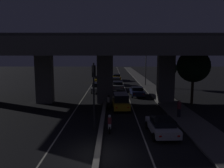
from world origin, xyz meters
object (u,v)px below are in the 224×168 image
at_px(motorcycle_black_filtering_mid, 110,102).
at_px(pedestrian_on_sidewalk, 180,108).
at_px(car_white_lead, 163,126).
at_px(car_dark_blue_third, 138,91).
at_px(car_taxi_yellow_second_oncoming, 100,79).
at_px(motorcycle_white_filtering_near, 111,124).
at_px(traffic_light_left_of_median, 95,85).
at_px(car_taxi_yellow_second, 122,101).
at_px(car_taxi_yellow_sixth, 117,77).
at_px(car_dark_green_fifth, 117,81).
at_px(car_silver_lead_oncoming, 98,87).
at_px(car_silver_fourth, 119,85).
at_px(street_lamp, 145,62).

relative_size(motorcycle_black_filtering_mid, pedestrian_on_sidewalk, 1.17).
distance_m(car_white_lead, car_dark_blue_third, 15.98).
relative_size(car_taxi_yellow_second_oncoming, motorcycle_white_filtering_near, 2.61).
height_order(traffic_light_left_of_median, car_taxi_yellow_second, traffic_light_left_of_median).
bearing_deg(car_taxi_yellow_sixth, car_taxi_yellow_second, 177.14).
xyz_separation_m(traffic_light_left_of_median, car_dark_green_fifth, (2.30, 27.09, -2.99)).
bearing_deg(car_taxi_yellow_sixth, car_silver_lead_oncoming, 165.17).
bearing_deg(car_taxi_yellow_second_oncoming, pedestrian_on_sidewalk, 21.86).
xyz_separation_m(car_dark_green_fifth, car_taxi_yellow_second_oncoming, (-3.63, 3.42, 0.02)).
bearing_deg(pedestrian_on_sidewalk, car_silver_lead_oncoming, 120.68).
bearing_deg(pedestrian_on_sidewalk, traffic_light_left_of_median, -157.33).
bearing_deg(car_white_lead, car_dark_green_fifth, 4.09).
xyz_separation_m(car_taxi_yellow_second, car_silver_lead_oncoming, (-3.45, 11.90, -0.16)).
bearing_deg(car_taxi_yellow_second, car_taxi_yellow_sixth, -2.67).
height_order(car_taxi_yellow_second, motorcycle_black_filtering_mid, car_taxi_yellow_second).
xyz_separation_m(car_silver_fourth, motorcycle_white_filtering_near, (-1.23, -21.13, -0.19)).
xyz_separation_m(car_white_lead, pedestrian_on_sidewalk, (2.68, 4.42, 0.30)).
relative_size(traffic_light_left_of_median, motorcycle_black_filtering_mid, 2.80).
relative_size(car_white_lead, pedestrian_on_sidewalk, 2.45).
distance_m(car_dark_blue_third, motorcycle_black_filtering_mid, 8.42).
xyz_separation_m(traffic_light_left_of_median, motorcycle_black_filtering_mid, (1.10, 7.61, -3.15)).
height_order(traffic_light_left_of_median, motorcycle_black_filtering_mid, traffic_light_left_of_median).
xyz_separation_m(car_taxi_yellow_second_oncoming, motorcycle_white_filtering_near, (2.61, -30.84, -0.23)).
bearing_deg(car_dark_green_fifth, car_taxi_yellow_second_oncoming, 45.34).
height_order(car_taxi_yellow_second, car_dark_blue_third, car_taxi_yellow_second).
distance_m(street_lamp, car_silver_fourth, 8.10).
distance_m(car_taxi_yellow_second, car_silver_fourth, 14.09).
relative_size(car_dark_green_fifth, car_taxi_yellow_sixth, 0.85).
bearing_deg(car_taxi_yellow_second_oncoming, traffic_light_left_of_median, 5.24).
height_order(car_white_lead, motorcycle_white_filtering_near, motorcycle_white_filtering_near).
distance_m(car_taxi_yellow_sixth, pedestrian_on_sidewalk, 32.12).
distance_m(car_taxi_yellow_second, car_taxi_yellow_second_oncoming, 24.09).
xyz_separation_m(street_lamp, car_taxi_yellow_sixth, (-5.19, 9.43, -3.95)).
height_order(car_dark_blue_third, car_silver_fourth, car_silver_fourth).
xyz_separation_m(car_white_lead, car_taxi_yellow_sixth, (-2.86, 36.06, 0.08)).
height_order(car_silver_lead_oncoming, car_taxi_yellow_second_oncoming, car_taxi_yellow_second_oncoming).
height_order(car_silver_fourth, motorcycle_white_filtering_near, car_silver_fourth).
xyz_separation_m(car_dark_blue_third, motorcycle_black_filtering_mid, (-4.16, -7.32, -0.07)).
xyz_separation_m(street_lamp, car_dark_green_fifth, (-5.43, 1.51, -3.93)).
distance_m(motorcycle_white_filtering_near, pedestrian_on_sidewalk, 7.74).
xyz_separation_m(traffic_light_left_of_median, car_taxi_yellow_second, (2.48, 6.73, -2.81)).
distance_m(car_taxi_yellow_sixth, car_silver_lead_oncoming, 16.76).
bearing_deg(traffic_light_left_of_median, pedestrian_on_sidewalk, 22.67).
bearing_deg(street_lamp, pedestrian_on_sidewalk, -89.11).
bearing_deg(car_taxi_yellow_second, motorcycle_white_filtering_near, 167.83).
xyz_separation_m(street_lamp, car_silver_fourth, (-5.22, -4.76, -3.95)).
height_order(car_silver_fourth, car_dark_green_fifth, car_silver_fourth).
bearing_deg(street_lamp, traffic_light_left_of_median, -106.82).
bearing_deg(traffic_light_left_of_median, street_lamp, 73.18).
bearing_deg(car_dark_green_fifth, street_lamp, -106.94).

